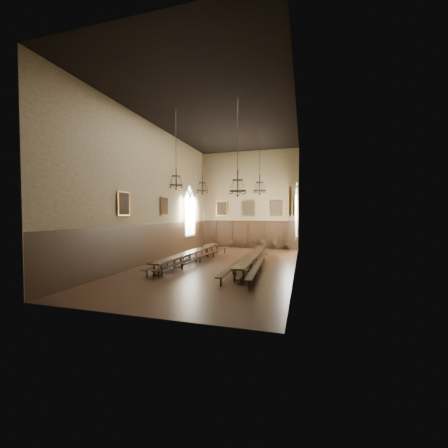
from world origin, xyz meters
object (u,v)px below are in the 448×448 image
at_px(table_left, 193,257).
at_px(chandelier_front_right, 238,185).
at_px(bench_right_inner, 242,261).
at_px(bench_right_outer, 260,262).
at_px(chair_2, 230,245).
at_px(chair_3, 243,245).
at_px(chair_7, 287,247).
at_px(chair_5, 263,246).
at_px(chandelier_front_left, 176,180).
at_px(bench_left_inner, 200,258).
at_px(bench_left_outer, 183,259).
at_px(chair_4, 252,246).
at_px(chair_6, 275,246).
at_px(chair_0, 211,244).
at_px(chandelier_back_right, 260,186).
at_px(chandelier_back_left, 202,187).
at_px(table_right, 253,260).

distance_m(table_left, chandelier_front_right, 6.24).
distance_m(bench_right_inner, bench_right_outer, 1.12).
distance_m(bench_right_outer, chair_2, 9.59).
xyz_separation_m(chair_3, chair_7, (3.93, -0.04, -0.01)).
xyz_separation_m(chair_3, chair_5, (1.82, 0.03, -0.02)).
bearing_deg(chandelier_front_left, bench_left_inner, 77.72).
height_order(bench_left_outer, chair_4, chair_4).
height_order(chair_3, chair_6, chair_6).
relative_size(chair_0, chair_3, 1.08).
bearing_deg(chair_7, table_left, -115.34).
bearing_deg(bench_left_inner, bench_left_outer, -165.65).
bearing_deg(bench_left_inner, chair_7, 59.00).
bearing_deg(chair_4, chandelier_back_right, -74.43).
distance_m(bench_right_inner, chair_6, 8.66).
relative_size(chandelier_back_left, chandelier_front_right, 0.88).
distance_m(chair_4, chandelier_front_left, 11.94).
distance_m(bench_right_outer, chair_5, 8.81).
bearing_deg(bench_right_outer, bench_left_outer, 178.58).
distance_m(chair_2, chandelier_back_left, 7.47).
relative_size(chandelier_back_left, chandelier_front_left, 0.98).
bearing_deg(table_right, chair_5, 94.30).
bearing_deg(bench_right_outer, chair_4, 103.36).
bearing_deg(bench_right_outer, chair_3, 108.62).
bearing_deg(bench_left_inner, chair_0, 104.41).
bearing_deg(chair_3, chandelier_back_left, -108.40).
distance_m(bench_right_inner, chair_0, 9.97).
xyz_separation_m(table_left, chandelier_front_left, (-0.02, -2.32, 4.70)).
bearing_deg(chair_2, chandelier_back_left, -79.61).
height_order(table_right, chair_3, chair_3).
distance_m(chair_4, chair_5, 0.95).
relative_size(bench_left_outer, bench_right_outer, 0.88).
bearing_deg(chair_6, bench_right_outer, -105.44).
bearing_deg(chair_6, chair_0, 164.24).
bearing_deg(chair_5, chandelier_back_right, -93.77).
height_order(bench_left_inner, chandelier_front_right, chandelier_front_right).
height_order(chair_0, chair_6, chair_0).
distance_m(chair_4, chair_7, 3.07).
height_order(chandelier_back_right, chandelier_front_right, same).
distance_m(chair_2, chandelier_front_right, 12.33).
bearing_deg(bench_left_inner, chair_6, 64.34).
xyz_separation_m(bench_left_outer, chair_3, (2.08, 8.58, 0.02)).
distance_m(bench_left_outer, bench_right_inner, 3.89).
relative_size(bench_right_inner, chair_7, 11.82).
height_order(table_left, bench_right_inner, table_left).
height_order(bench_left_inner, chandelier_back_right, chandelier_back_right).
bearing_deg(chandelier_back_right, bench_right_inner, -104.61).
bearing_deg(chandelier_back_right, chair_3, 111.96).
bearing_deg(chair_3, chandelier_front_right, -79.44).
xyz_separation_m(chair_3, chandelier_front_left, (-1.55, -10.65, 4.80)).
bearing_deg(chair_2, chair_4, 18.77).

